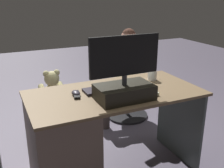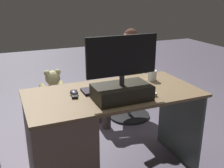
% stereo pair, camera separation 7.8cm
% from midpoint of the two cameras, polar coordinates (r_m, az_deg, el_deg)
% --- Properties ---
extents(ground_plane, '(10.00, 10.00, 0.00)m').
position_cam_midpoint_polar(ground_plane, '(2.73, -2.32, -13.57)').
color(ground_plane, '#585161').
extents(desk, '(1.34, 0.68, 0.74)m').
position_cam_midpoint_polar(desk, '(2.11, -7.73, -11.94)').
color(desk, brown).
rests_on(desk, ground_plane).
extents(monitor, '(0.52, 0.25, 0.46)m').
position_cam_midpoint_polar(monitor, '(1.89, 3.42, 0.31)').
color(monitor, black).
rests_on(monitor, desk).
extents(keyboard, '(0.42, 0.14, 0.02)m').
position_cam_midpoint_polar(keyboard, '(2.10, 0.27, -0.96)').
color(keyboard, black).
rests_on(keyboard, desk).
extents(computer_mouse, '(0.06, 0.10, 0.04)m').
position_cam_midpoint_polar(computer_mouse, '(2.01, -7.02, -1.84)').
color(computer_mouse, '#2B262F').
rests_on(computer_mouse, desk).
extents(cup, '(0.08, 0.08, 0.09)m').
position_cam_midpoint_polar(cup, '(2.35, 9.49, 1.82)').
color(cup, white).
rests_on(cup, desk).
extents(tv_remote, '(0.08, 0.16, 0.02)m').
position_cam_midpoint_polar(tv_remote, '(2.00, -6.90, -2.18)').
color(tv_remote, black).
rests_on(tv_remote, desk).
extents(notebook_binder, '(0.27, 0.33, 0.02)m').
position_cam_midpoint_polar(notebook_binder, '(2.09, 6.40, -1.13)').
color(notebook_binder, beige).
rests_on(notebook_binder, desk).
extents(office_chair_teddy, '(0.51, 0.51, 0.42)m').
position_cam_midpoint_polar(office_chair_teddy, '(2.81, -11.14, -7.01)').
color(office_chair_teddy, black).
rests_on(office_chair_teddy, ground_plane).
extents(teddy_bear, '(0.24, 0.25, 0.34)m').
position_cam_midpoint_polar(teddy_bear, '(2.70, -11.63, -0.83)').
color(teddy_bear, '#C7BD7F').
rests_on(teddy_bear, office_chair_teddy).
extents(visitor_chair, '(0.50, 0.50, 0.42)m').
position_cam_midpoint_polar(visitor_chair, '(3.27, 4.44, -2.86)').
color(visitor_chair, black).
rests_on(visitor_chair, ground_plane).
extents(person, '(0.59, 0.54, 1.08)m').
position_cam_midpoint_polar(person, '(3.09, 3.29, 3.15)').
color(person, '#4F7D4F').
rests_on(person, ground_plane).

